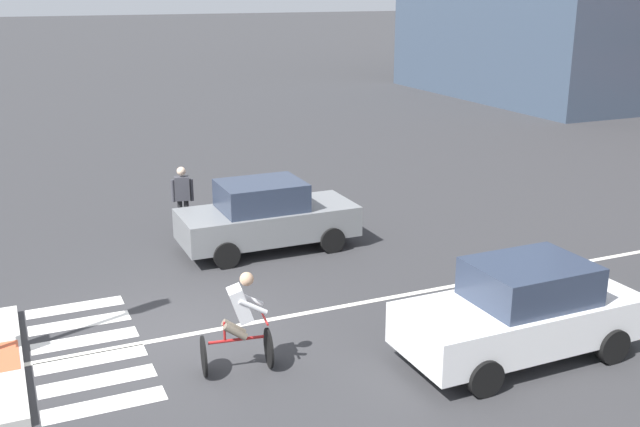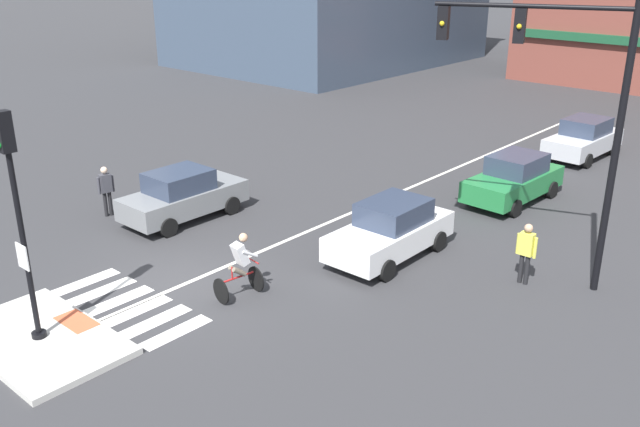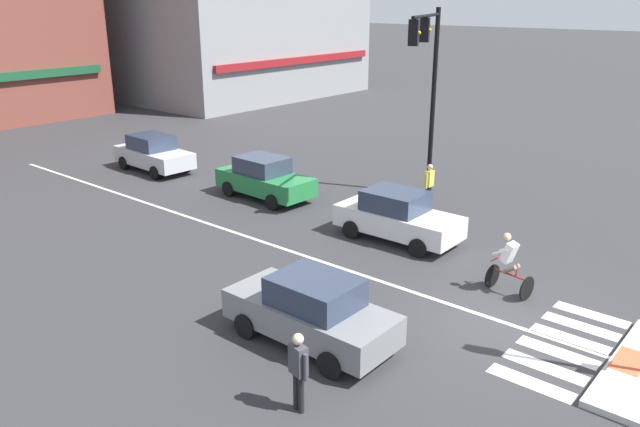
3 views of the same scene
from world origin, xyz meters
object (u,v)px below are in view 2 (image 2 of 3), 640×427
Objects in this scene: car_grey_westbound_near at (183,195)px; car_silver_eastbound_distant at (584,138)px; traffic_light_mast at (563,95)px; car_white_eastbound_mid at (391,230)px; pedestrian_waiting_far_side at (526,249)px; car_green_eastbound_far at (514,179)px; pedestrian_at_curb_left at (106,187)px; signal_pole at (17,208)px; cyclist at (240,265)px.

car_grey_westbound_near is 16.84m from car_silver_eastbound_distant.
car_white_eastbound_mid is (-3.86, -1.39, -4.12)m from traffic_light_mast.
traffic_light_mast reaches higher than pedestrian_waiting_far_side.
pedestrian_at_curb_left is (-9.23, -10.05, 0.17)m from car_green_eastbound_far.
pedestrian_waiting_far_side is (3.46, -12.36, 0.17)m from car_silver_eastbound_distant.
signal_pole is 22.58m from car_silver_eastbound_distant.
pedestrian_at_curb_left is at bearing -158.68° from traffic_light_mast.
car_white_eastbound_mid is (-0.45, -6.51, 0.00)m from car_green_eastbound_far.
signal_pole is at bearing -103.01° from car_green_eastbound_far.
car_silver_eastbound_distant is (3.25, 22.22, -2.40)m from signal_pole.
car_white_eastbound_mid is at bearing 70.75° from signal_pole.
car_green_eastbound_far is 13.65m from pedestrian_at_curb_left.
car_silver_eastbound_distant is at bearing 105.63° from pedestrian_waiting_far_side.
traffic_light_mast is 4.31× the size of pedestrian_waiting_far_side.
cyclist is (-5.24, -5.82, -4.06)m from traffic_light_mast.
traffic_light_mast is 3.98m from pedestrian_waiting_far_side.
car_grey_westbound_near is 5.81m from cyclist.
traffic_light_mast is 5.82m from car_white_eastbound_mid.
car_silver_eastbound_distant is at bearing 92.65° from car_green_eastbound_far.
car_silver_eastbound_distant is (-3.72, 11.92, -4.12)m from traffic_light_mast.
car_grey_westbound_near is at bearing -163.63° from pedestrian_waiting_far_side.
car_silver_eastbound_distant is at bearing 89.40° from car_white_eastbound_mid.
car_silver_eastbound_distant is 2.50× the size of pedestrian_waiting_far_side.
cyclist is at bearing -132.00° from traffic_light_mast.
car_grey_westbound_near is 0.98× the size of car_silver_eastbound_distant.
car_grey_westbound_near is 2.55m from pedestrian_at_curb_left.
car_silver_eastbound_distant is 17.81m from cyclist.
cyclist is at bearing -99.54° from car_green_eastbound_far.
pedestrian_at_curb_left is (-12.63, -4.93, -3.95)m from traffic_light_mast.
signal_pole is 1.24× the size of car_grey_westbound_near.
pedestrian_at_curb_left is at bearing -117.88° from car_silver_eastbound_distant.
car_white_eastbound_mid is at bearing -165.19° from pedestrian_waiting_far_side.
signal_pole is 1.24× the size of car_white_eastbound_mid.
cyclist reaches higher than car_silver_eastbound_distant.
cyclist is at bearing -6.90° from pedestrian_at_curb_left.
car_green_eastbound_far is at bearing 86.01° from car_white_eastbound_mid.
signal_pole is at bearing -124.08° from traffic_light_mast.
car_green_eastbound_far is at bearing 123.61° from traffic_light_mast.
pedestrian_waiting_far_side reaches higher than car_silver_eastbound_distant.
car_green_eastbound_far is (3.56, 15.42, -2.40)m from signal_pole.
car_green_eastbound_far is at bearing 119.46° from pedestrian_waiting_far_side.
car_silver_eastbound_distant is at bearing 62.12° from pedestrian_at_curb_left.
traffic_light_mast is 8.83m from cyclist.
pedestrian_waiting_far_side is at bearing -60.54° from car_green_eastbound_far.
car_grey_westbound_near and car_silver_eastbound_distant have the same top height.
car_white_eastbound_mid is 9.46m from pedestrian_at_curb_left.
car_silver_eastbound_distant is at bearing 85.09° from cyclist.
signal_pole is 8.08m from car_grey_westbound_near.
signal_pole reaches higher than car_green_eastbound_far.
car_white_eastbound_mid and car_silver_eastbound_distant have the same top height.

